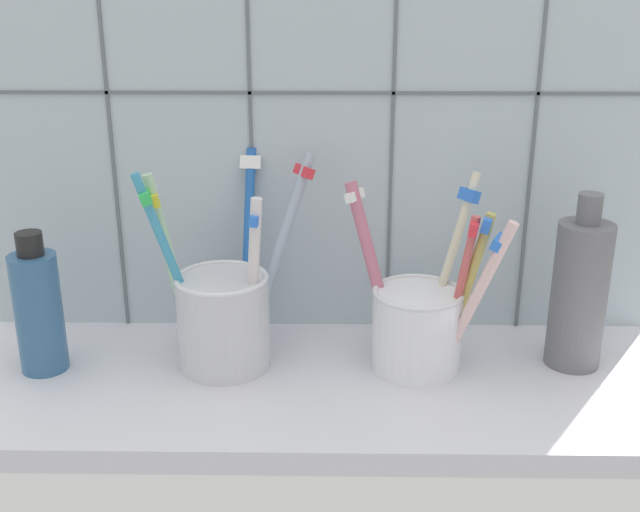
{
  "coord_description": "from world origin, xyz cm",
  "views": [
    {
      "loc": [
        0.98,
        -59.47,
        35.13
      ],
      "look_at": [
        0.0,
        2.46,
        12.33
      ],
      "focal_mm": 44.01,
      "sensor_mm": 36.0,
      "label": 1
    }
  ],
  "objects_px": {
    "ceramic_vase": "(579,293)",
    "soap_bottle": "(38,309)",
    "toothbrush_cup_left": "(224,312)",
    "toothbrush_cup_right": "(419,321)"
  },
  "relations": [
    {
      "from": "toothbrush_cup_right",
      "to": "soap_bottle",
      "type": "bearing_deg",
      "value": -178.38
    },
    {
      "from": "toothbrush_cup_left",
      "to": "soap_bottle",
      "type": "xyz_separation_m",
      "value": [
        -0.16,
        -0.01,
        0.01
      ]
    },
    {
      "from": "ceramic_vase",
      "to": "soap_bottle",
      "type": "bearing_deg",
      "value": -177.87
    },
    {
      "from": "toothbrush_cup_right",
      "to": "ceramic_vase",
      "type": "xyz_separation_m",
      "value": [
        0.14,
        0.01,
        0.02
      ]
    },
    {
      "from": "ceramic_vase",
      "to": "toothbrush_cup_right",
      "type": "bearing_deg",
      "value": -176.66
    },
    {
      "from": "toothbrush_cup_left",
      "to": "ceramic_vase",
      "type": "relative_size",
      "value": 1.15
    },
    {
      "from": "toothbrush_cup_left",
      "to": "ceramic_vase",
      "type": "height_order",
      "value": "toothbrush_cup_left"
    },
    {
      "from": "toothbrush_cup_right",
      "to": "ceramic_vase",
      "type": "bearing_deg",
      "value": 3.34
    },
    {
      "from": "toothbrush_cup_right",
      "to": "soap_bottle",
      "type": "xyz_separation_m",
      "value": [
        -0.33,
        -0.01,
        0.01
      ]
    },
    {
      "from": "toothbrush_cup_left",
      "to": "soap_bottle",
      "type": "relative_size",
      "value": 1.42
    }
  ]
}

